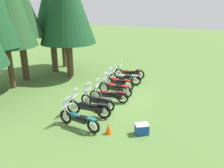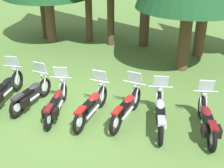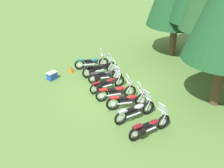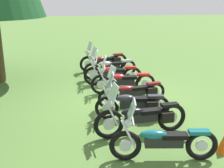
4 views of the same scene
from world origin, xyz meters
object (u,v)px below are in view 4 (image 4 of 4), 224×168
motorcycle_3 (133,92)px  motorcycle_5 (112,73)px  motorcycle_0 (162,141)px  traffic_cone (224,143)px  motorcycle_7 (104,61)px  motorcycle_1 (142,117)px  motorcycle_6 (110,67)px  motorcycle_4 (122,81)px  motorcycle_2 (133,103)px

motorcycle_3 → motorcycle_5: 2.20m
motorcycle_0 → traffic_cone: (0.13, -1.48, -0.22)m
motorcycle_7 → motorcycle_1: bearing=79.3°
motorcycle_6 → motorcycle_1: bearing=79.6°
motorcycle_3 → motorcycle_4: size_ratio=0.98×
motorcycle_0 → motorcycle_1: (1.19, 0.16, 0.03)m
motorcycle_2 → motorcycle_5: motorcycle_5 is taller
motorcycle_4 → motorcycle_6: motorcycle_6 is taller
motorcycle_0 → motorcycle_4: size_ratio=1.00×
motorcycle_3 → motorcycle_5: (2.15, 0.43, 0.02)m
motorcycle_5 → motorcycle_6: motorcycle_5 is taller
motorcycle_4 → traffic_cone: (-4.20, -1.67, -0.24)m
motorcycle_5 → motorcycle_7: 2.33m
motorcycle_1 → motorcycle_3: motorcycle_1 is taller
motorcycle_0 → motorcycle_4: (4.33, 0.19, 0.02)m
motorcycle_7 → motorcycle_4: bearing=81.7°
motorcycle_1 → traffic_cone: (-1.06, -1.64, -0.25)m
traffic_cone → motorcycle_6: bearing=16.9°
motorcycle_0 → traffic_cone: size_ratio=4.80×
motorcycle_6 → motorcycle_4: bearing=83.2°
motorcycle_7 → motorcycle_2: bearing=79.5°
motorcycle_1 → motorcycle_4: size_ratio=1.05×
motorcycle_1 → motorcycle_7: bearing=-94.3°
motorcycle_6 → motorcycle_0: bearing=80.6°
motorcycle_1 → motorcycle_3: bearing=-101.9°
motorcycle_3 → motorcycle_1: bearing=72.8°
motorcycle_2 → motorcycle_5: (3.18, 0.24, 0.01)m
motorcycle_2 → motorcycle_0: bearing=99.3°
motorcycle_3 → motorcycle_6: 3.19m
motorcycle_1 → motorcycle_2: 1.00m
motorcycle_3 → motorcycle_5: size_ratio=1.00×
motorcycle_2 → motorcycle_4: size_ratio=0.93×
motorcycle_6 → motorcycle_7: bearing=-99.0°
motorcycle_0 → motorcycle_4: 4.34m
motorcycle_2 → motorcycle_7: (5.51, 0.32, -0.00)m
motorcycle_7 → motorcycle_6: bearing=80.4°
motorcycle_2 → motorcycle_4: 2.15m
motorcycle_3 → motorcycle_7: 4.51m
motorcycle_4 → motorcycle_0: bearing=95.1°
motorcycle_2 → traffic_cone: bearing=133.3°
motorcycle_0 → motorcycle_5: bearing=-78.9°
motorcycle_5 → motorcycle_7: bearing=-82.0°
motorcycle_4 → motorcycle_6: bearing=-81.0°
motorcycle_1 → motorcycle_0: bearing=90.5°
motorcycle_0 → motorcycle_2: bearing=-78.4°
motorcycle_3 → motorcycle_7: motorcycle_7 is taller
motorcycle_2 → motorcycle_5: bearing=-81.5°
motorcycle_2 → motorcycle_7: size_ratio=0.94×
motorcycle_7 → traffic_cone: bearing=91.0°
motorcycle_5 → motorcycle_7: size_ratio=1.00×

